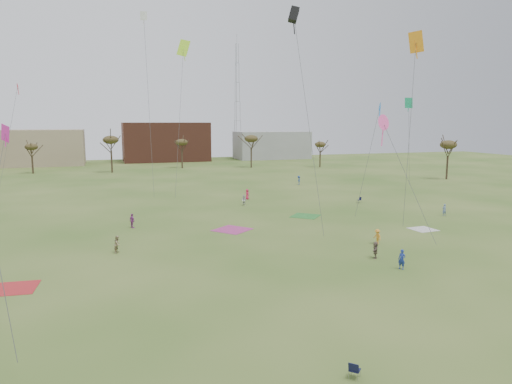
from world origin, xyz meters
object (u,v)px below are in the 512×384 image
object	(u,v)px
camp_chair_right	(359,201)
camp_chair_center	(354,373)
radio_tower	(237,101)
flyer_near_right	(402,259)

from	to	relation	value
camp_chair_right	camp_chair_center	bearing A→B (deg)	-40.70
camp_chair_right	radio_tower	bearing A→B (deg)	165.49
radio_tower	camp_chair_right	bearing A→B (deg)	-94.36
camp_chair_center	radio_tower	bearing A→B (deg)	-58.65
radio_tower	flyer_near_right	bearing A→B (deg)	-99.47
camp_chair_center	camp_chair_right	world-z (taller)	same
flyer_near_right	camp_chair_center	xyz separation A→B (m)	(-12.27, -13.72, -0.58)
camp_chair_right	radio_tower	xyz separation A→B (m)	(7.13, 93.38, 18.95)
flyer_near_right	camp_chair_right	world-z (taller)	flyer_near_right
camp_chair_center	radio_tower	world-z (taller)	radio_tower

